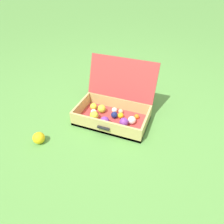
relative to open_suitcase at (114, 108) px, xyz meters
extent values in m
plane|color=#569342|center=(0.06, -0.04, -0.11)|extent=(16.00, 16.00, 0.00)
cube|color=#B23838|center=(0.00, -0.06, -0.10)|extent=(0.66, 0.38, 0.03)
cube|color=tan|center=(-0.32, -0.06, -0.04)|extent=(0.02, 0.38, 0.14)
cube|color=tan|center=(0.32, -0.06, -0.04)|extent=(0.02, 0.38, 0.14)
cube|color=tan|center=(0.00, -0.24, -0.04)|extent=(0.62, 0.02, 0.14)
cube|color=tan|center=(0.00, 0.12, -0.04)|extent=(0.62, 0.02, 0.14)
cube|color=#B23838|center=(0.00, 0.20, 0.21)|extent=(0.66, 0.15, 0.37)
cube|color=black|center=(0.00, -0.27, -0.04)|extent=(0.11, 0.02, 0.02)
sphere|color=#CCDB38|center=(-0.13, 0.00, -0.05)|extent=(0.08, 0.08, 0.08)
sphere|color=#CCDB38|center=(-0.15, -0.12, -0.05)|extent=(0.08, 0.08, 0.08)
sphere|color=purple|center=(0.14, -0.11, -0.05)|extent=(0.08, 0.08, 0.08)
sphere|color=#CCDB38|center=(-0.22, 0.01, -0.05)|extent=(0.07, 0.07, 0.07)
sphere|color=orange|center=(0.21, 0.03, -0.06)|extent=(0.05, 0.05, 0.05)
sphere|color=white|center=(-0.01, 0.04, -0.06)|extent=(0.05, 0.05, 0.05)
sphere|color=yellow|center=(0.07, -0.02, -0.06)|extent=(0.05, 0.05, 0.05)
sphere|color=purple|center=(-0.03, -0.16, -0.05)|extent=(0.08, 0.08, 0.08)
sphere|color=white|center=(-0.19, -0.06, -0.06)|extent=(0.06, 0.06, 0.06)
sphere|color=white|center=(0.19, -0.06, -0.05)|extent=(0.07, 0.07, 0.07)
sphere|color=white|center=(0.19, -0.18, -0.06)|extent=(0.06, 0.06, 0.06)
sphere|color=navy|center=(0.02, -0.04, -0.06)|extent=(0.06, 0.06, 0.06)
sphere|color=#D1B784|center=(0.05, 0.05, -0.06)|extent=(0.05, 0.05, 0.05)
sphere|color=yellow|center=(-0.46, -0.54, -0.06)|extent=(0.10, 0.10, 0.10)
camera|label=1|loc=(0.54, -1.46, 1.12)|focal=33.04mm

